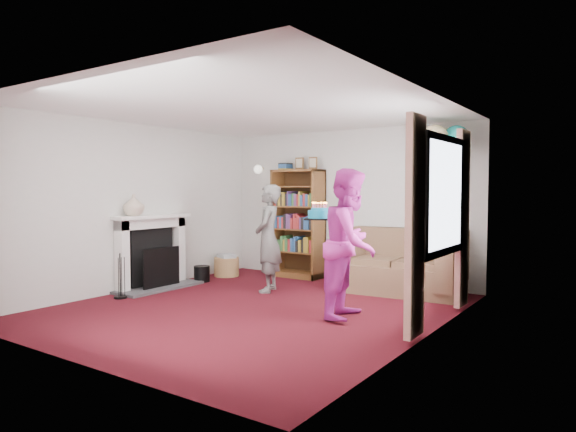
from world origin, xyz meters
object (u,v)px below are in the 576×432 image
Objects in this scene: person_magenta at (351,243)px; person_striped at (268,238)px; sofa at (401,268)px; birthday_cake at (320,214)px; bookcase at (299,224)px.

person_striped is at bearing 59.46° from person_magenta.
person_striped is 1.85m from person_magenta.
birthday_cake is (-0.48, -1.56, 0.85)m from sofa.
bookcase is 2.35m from birthday_cake.
person_magenta is at bearing 44.62° from person_striped.
birthday_cake reaches higher than sofa.
person_magenta is at bearing -20.76° from birthday_cake.
person_magenta is 0.67m from birthday_cake.
sofa is at bearing 100.00° from person_striped.
person_striped is (0.33, -1.33, -0.12)m from bookcase.
sofa is 1.85m from person_magenta.
person_magenta is at bearing -44.42° from bookcase.
birthday_cake is at bearing 60.25° from person_magenta.
person_striped is 0.90× the size of person_magenta.
bookcase reaches higher than sofa.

